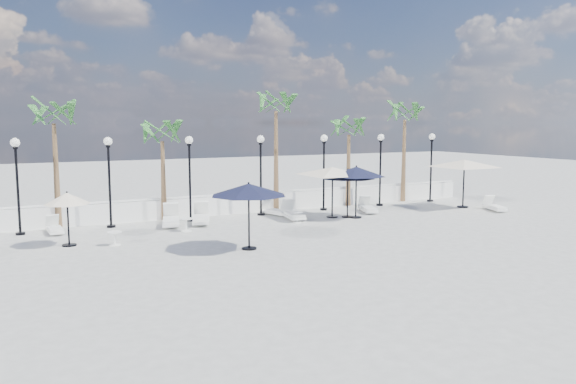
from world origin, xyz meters
name	(u,v)px	position (x,y,z in m)	size (l,w,h in m)	color
ground	(331,240)	(0.00, 0.00, 0.00)	(100.00, 100.00, 0.00)	gray
balustrade	(253,203)	(0.00, 7.50, 0.47)	(26.00, 0.30, 1.01)	white
lamppost_0	(17,172)	(-10.50, 6.50, 2.49)	(0.36, 0.36, 3.84)	black
lamppost_1	(109,169)	(-7.00, 6.50, 2.49)	(0.36, 0.36, 3.84)	black
lamppost_2	(190,166)	(-3.50, 6.50, 2.49)	(0.36, 0.36, 3.84)	black
lamppost_3	(261,164)	(0.00, 6.50, 2.49)	(0.36, 0.36, 3.84)	black
lamppost_4	(324,161)	(3.50, 6.50, 2.49)	(0.36, 0.36, 3.84)	black
lamppost_5	(380,159)	(7.00, 6.50, 2.49)	(0.36, 0.36, 3.84)	black
lamppost_6	(431,158)	(10.50, 6.50, 2.49)	(0.36, 0.36, 3.84)	black
palm_0	(54,120)	(-9.00, 7.30, 4.53)	(2.60, 2.60, 5.50)	brown
palm_1	(162,138)	(-4.50, 7.30, 3.75)	(2.60, 2.60, 4.70)	brown
palm_2	(276,109)	(1.20, 7.30, 5.12)	(2.60, 2.60, 6.10)	brown
palm_3	(349,132)	(5.50, 7.30, 3.95)	(2.60, 2.60, 4.90)	brown
palm_4	(405,117)	(9.20, 7.30, 4.73)	(2.60, 2.60, 5.70)	brown
lounger_1	(171,219)	(-4.61, 5.75, 0.27)	(1.24, 2.26, 0.81)	white
lounger_2	(55,228)	(-9.25, 6.22, 0.20)	(0.61, 1.65, 0.61)	white
lounger_3	(201,217)	(-3.28, 5.66, 0.27)	(1.37, 2.26, 0.81)	white
lounger_4	(292,214)	(0.85, 4.85, 0.25)	(0.97, 2.10, 0.76)	white
lounger_5	(274,211)	(0.57, 6.22, 0.22)	(1.01, 1.81, 0.65)	white
lounger_6	(368,208)	(5.10, 4.88, 0.23)	(1.18, 1.92, 0.69)	white
lounger_7	(494,206)	(11.13, 2.40, 0.22)	(1.09, 1.80, 0.64)	white
side_table_0	(115,237)	(-7.50, 2.76, 0.31)	(0.53, 0.53, 0.51)	white
side_table_1	(186,224)	(-4.40, 4.18, 0.33)	(0.56, 0.56, 0.54)	white
side_table_2	(297,216)	(0.63, 3.96, 0.29)	(0.49, 0.49, 0.48)	white
parasol_navy_left	(249,190)	(-3.39, 0.00, 2.10)	(2.70, 2.70, 2.39)	black
parasol_navy_mid	(356,172)	(3.65, 3.80, 2.17)	(2.75, 2.75, 2.47)	black
parasol_navy_right	(348,174)	(3.39, 4.11, 2.03)	(2.58, 2.58, 2.32)	black
parasol_cream_sq_a	(333,168)	(2.71, 4.38, 2.36)	(5.19, 5.19, 2.55)	black
parasol_cream_sq_b	(464,160)	(10.51, 3.96, 2.50)	(5.40, 5.40, 2.71)	black
parasol_cream_small	(67,199)	(-8.98, 3.46, 1.70)	(1.62, 1.62, 1.99)	black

